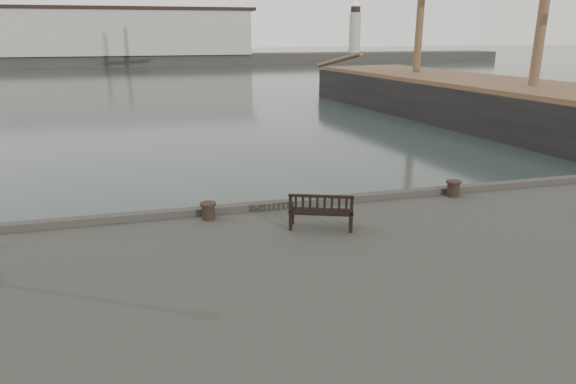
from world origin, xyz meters
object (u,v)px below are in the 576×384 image
object	(u,v)px
bench	(321,217)
tall_ship_main	(528,118)
bollard_right	(453,189)
bollard_left	(208,211)

from	to	relation	value
bench	tall_ship_main	world-z (taller)	tall_ship_main
bollard_right	tall_ship_main	xyz separation A→B (m)	(15.28, 15.39, -0.97)
bollard_left	tall_ship_main	xyz separation A→B (m)	(22.55, 15.48, -0.95)
bollard_right	tall_ship_main	size ratio (longest dim) A/B	0.01
bench	bollard_right	world-z (taller)	bench
bench	bollard_right	bearing A→B (deg)	38.71
bench	bollard_left	xyz separation A→B (m)	(-2.63, 1.40, -0.07)
bollard_left	bollard_right	world-z (taller)	bollard_right
bollard_right	tall_ship_main	world-z (taller)	tall_ship_main
bollard_left	bench	bearing A→B (deg)	-28.08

